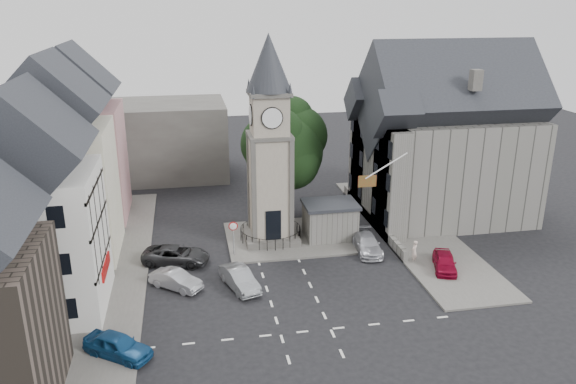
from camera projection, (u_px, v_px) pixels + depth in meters
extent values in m
plane|color=black|center=(289.00, 287.00, 38.07)|extent=(120.00, 120.00, 0.00)
cube|color=#595651|center=(108.00, 262.00, 41.48)|extent=(6.00, 30.00, 0.14)
cube|color=#595651|center=(410.00, 229.00, 47.55)|extent=(6.00, 26.00, 0.14)
cube|color=#595651|center=(289.00, 238.00, 45.75)|extent=(10.00, 8.00, 0.16)
cube|color=silver|center=(306.00, 331.00, 32.96)|extent=(20.00, 8.00, 0.01)
cube|color=#4C4944|center=(271.00, 236.00, 45.40)|extent=(4.20, 4.20, 0.70)
torus|color=black|center=(270.00, 228.00, 45.16)|extent=(4.86, 4.86, 0.06)
cube|color=gray|center=(270.00, 185.00, 43.99)|extent=(3.00, 3.00, 8.00)
cube|color=black|center=(273.00, 225.00, 43.55)|extent=(1.20, 0.25, 2.40)
cube|color=#4C4944|center=(269.00, 135.00, 42.69)|extent=(3.30, 3.30, 0.25)
cube|color=gray|center=(269.00, 114.00, 42.17)|extent=(2.70, 2.70, 3.20)
cylinder|color=white|center=(272.00, 118.00, 40.86)|extent=(1.50, 0.12, 1.50)
cube|color=#4C4944|center=(269.00, 93.00, 41.65)|extent=(3.10, 3.10, 0.30)
cone|color=#202328|center=(269.00, 62.00, 40.91)|extent=(3.40, 3.40, 4.20)
cube|color=slate|center=(330.00, 222.00, 45.42)|extent=(4.00, 3.00, 2.80)
cube|color=#202328|center=(330.00, 204.00, 44.92)|extent=(4.30, 3.30, 0.25)
cylinder|color=black|center=(284.00, 193.00, 49.79)|extent=(0.70, 0.70, 4.40)
cylinder|color=black|center=(234.00, 241.00, 42.23)|extent=(0.10, 0.10, 2.50)
cone|color=#A50C0C|center=(233.00, 226.00, 41.73)|extent=(0.70, 0.06, 0.70)
cone|color=white|center=(233.00, 226.00, 41.71)|extent=(0.54, 0.04, 0.54)
cube|color=tan|center=(80.00, 164.00, 48.66)|extent=(7.50, 7.00, 10.00)
cube|color=beige|center=(62.00, 193.00, 41.22)|extent=(7.50, 7.00, 10.00)
cube|color=silver|center=(37.00, 243.00, 33.94)|extent=(7.50, 7.00, 9.00)
cube|color=#4C4944|center=(133.00, 141.00, 60.75)|extent=(20.00, 10.00, 8.00)
cube|color=slate|center=(444.00, 166.00, 49.59)|extent=(14.00, 10.00, 9.00)
cube|color=slate|center=(391.00, 182.00, 45.27)|extent=(1.60, 4.40, 9.00)
cube|color=slate|center=(364.00, 159.00, 51.78)|extent=(1.60, 4.40, 9.00)
cube|color=slate|center=(371.00, 218.00, 48.81)|extent=(0.40, 16.00, 0.90)
cylinder|color=white|center=(386.00, 166.00, 40.89)|extent=(3.17, 0.10, 1.89)
plane|color=#B21414|center=(367.00, 181.00, 41.01)|extent=(1.40, 0.00, 1.40)
imported|color=navy|center=(118.00, 346.00, 30.46)|extent=(4.17, 3.59, 1.35)
imported|color=#A3A5AB|center=(176.00, 280.00, 37.73)|extent=(3.74, 3.38, 1.24)
imported|color=#29292B|center=(176.00, 255.00, 41.23)|extent=(5.29, 3.41, 1.36)
imported|color=gray|center=(240.00, 279.00, 37.76)|extent=(2.66, 4.35, 1.35)
imported|color=#B2B4BB|center=(367.00, 244.00, 43.25)|extent=(2.17, 4.56, 1.28)
imported|color=maroon|center=(445.00, 262.00, 40.29)|extent=(2.62, 4.02, 1.27)
imported|color=beige|center=(414.00, 252.00, 41.33)|extent=(0.76, 0.73, 1.76)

